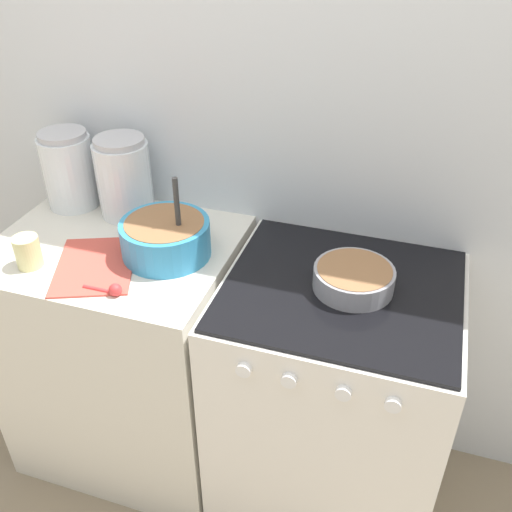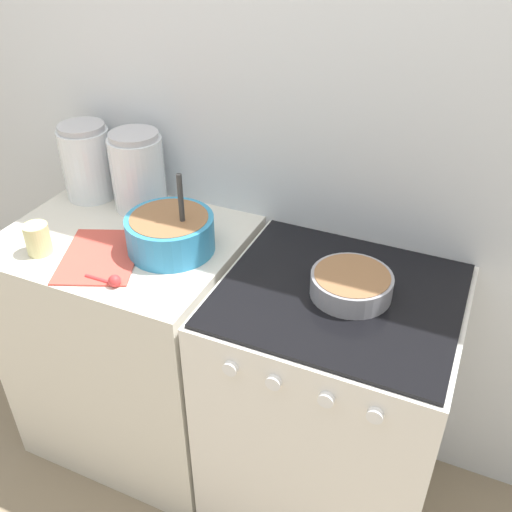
% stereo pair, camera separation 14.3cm
% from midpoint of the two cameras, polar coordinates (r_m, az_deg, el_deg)
% --- Properties ---
extents(wall_back, '(4.49, 0.05, 2.40)m').
position_cam_midpoint_polar(wall_back, '(1.81, -2.10, 12.48)').
color(wall_back, silver).
rests_on(wall_back, ground_plane).
extents(countertop_cabinet, '(0.75, 0.61, 0.90)m').
position_cam_midpoint_polar(countertop_cabinet, '(2.12, -14.45, -9.24)').
color(countertop_cabinet, silver).
rests_on(countertop_cabinet, ground_plane).
extents(stove, '(0.68, 0.62, 0.90)m').
position_cam_midpoint_polar(stove, '(1.90, 5.29, -14.13)').
color(stove, white).
rests_on(stove, ground_plane).
extents(mixing_bowl, '(0.27, 0.27, 0.26)m').
position_cam_midpoint_polar(mixing_bowl, '(1.72, -11.40, 1.89)').
color(mixing_bowl, '#338CBF').
rests_on(mixing_bowl, countertop_cabinet).
extents(baking_pan, '(0.22, 0.22, 0.07)m').
position_cam_midpoint_polar(baking_pan, '(1.58, 7.21, -2.27)').
color(baking_pan, gray).
rests_on(baking_pan, stove).
extents(storage_jar_left, '(0.17, 0.17, 0.26)m').
position_cam_midpoint_polar(storage_jar_left, '(2.07, -20.06, 7.64)').
color(storage_jar_left, silver).
rests_on(storage_jar_left, countertop_cabinet).
extents(storage_jar_middle, '(0.18, 0.18, 0.27)m').
position_cam_midpoint_polar(storage_jar_middle, '(1.95, -15.08, 7.09)').
color(storage_jar_middle, silver).
rests_on(storage_jar_middle, countertop_cabinet).
extents(tin_can, '(0.07, 0.07, 0.10)m').
position_cam_midpoint_polar(tin_can, '(1.80, -24.00, 0.32)').
color(tin_can, beige).
rests_on(tin_can, countertop_cabinet).
extents(recipe_page, '(0.32, 0.36, 0.01)m').
position_cam_midpoint_polar(recipe_page, '(1.76, -18.06, -0.98)').
color(recipe_page, '#CC4C3F').
rests_on(recipe_page, countertop_cabinet).
extents(measuring_spoon, '(0.12, 0.04, 0.04)m').
position_cam_midpoint_polar(measuring_spoon, '(1.62, -16.73, -3.34)').
color(measuring_spoon, red).
rests_on(measuring_spoon, countertop_cabinet).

